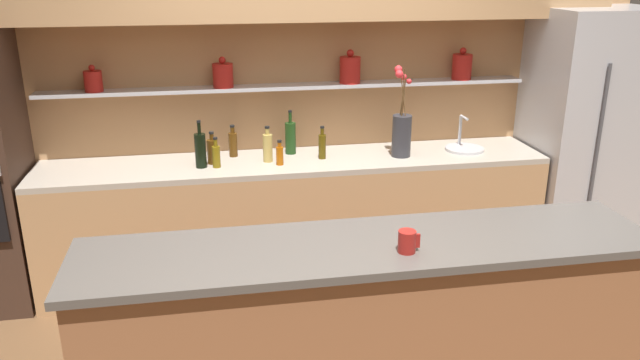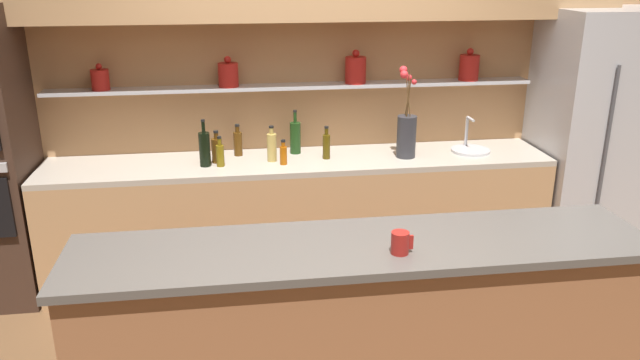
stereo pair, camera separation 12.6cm
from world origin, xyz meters
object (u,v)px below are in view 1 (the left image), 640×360
bottle_wine_1 (200,150)px  bottle_spirit_4 (233,143)px  bottle_oil_6 (322,145)px  flower_vase (401,131)px  bottle_wine_3 (291,137)px  bottle_spirit_2 (212,151)px  bottle_sauce_5 (280,155)px  sink_fixture (464,147)px  bottle_oil_7 (216,155)px  bottle_spirit_0 (268,147)px  coffee_mug (407,241)px  refrigerator (587,138)px

bottle_wine_1 → bottle_spirit_4: 0.32m
bottle_spirit_4 → bottle_oil_6: bottle_oil_6 is taller
bottle_spirit_4 → flower_vase: bearing=-9.9°
bottle_wine_3 → bottle_spirit_4: size_ratio=1.39×
bottle_spirit_2 → bottle_sauce_5: bearing=-13.7°
flower_vase → sink_fixture: bearing=7.0°
bottle_wine_1 → bottle_spirit_4: bottle_wine_1 is taller
bottle_wine_1 → bottle_oil_7: (0.10, -0.02, -0.04)m
flower_vase → bottle_sauce_5: flower_vase is taller
flower_vase → bottle_oil_6: 0.58m
bottle_spirit_0 → bottle_oil_6: 0.39m
bottle_spirit_0 → bottle_wine_3: (0.19, 0.17, 0.02)m
bottle_spirit_0 → bottle_spirit_2: 0.39m
bottle_wine_1 → bottle_spirit_4: size_ratio=1.42×
bottle_wine_3 → bottle_spirit_4: bottle_wine_3 is taller
bottle_sauce_5 → bottle_spirit_0: bearing=129.6°
bottle_spirit_2 → bottle_sauce_5: bottle_spirit_2 is taller
bottle_spirit_4 → bottle_sauce_5: 0.41m
bottle_sauce_5 → bottle_oil_7: bearing=177.2°
coffee_mug → bottle_spirit_4: bearing=109.4°
bottle_wine_1 → bottle_spirit_0: bearing=5.9°
bottle_oil_6 → coffee_mug: bearing=-88.1°
bottle_spirit_0 → coffee_mug: bearing=-75.8°
bottle_oil_7 → bottle_wine_1: bearing=169.3°
bottle_spirit_0 → bottle_oil_6: bearing=0.2°
refrigerator → flower_vase: 1.51m
bottle_sauce_5 → coffee_mug: (0.38, -1.69, 0.08)m
bottle_spirit_4 → bottle_sauce_5: (0.31, -0.26, -0.02)m
flower_vase → coffee_mug: flower_vase is taller
bottle_spirit_2 → bottle_sauce_5: 0.48m
bottle_sauce_5 → bottle_oil_6: 0.33m
bottle_wine_1 → bottle_oil_6: bearing=3.3°
bottle_spirit_0 → bottle_sauce_5: 0.12m
bottle_spirit_0 → bottle_wine_1: (-0.47, -0.05, 0.02)m
bottle_spirit_2 → bottle_oil_7: 0.09m
sink_fixture → bottle_wine_1: bottle_wine_1 is taller
sink_fixture → bottle_wine_1: size_ratio=0.87×
bottle_spirit_4 → refrigerator: bearing=-4.1°
bottle_spirit_0 → bottle_oil_7: 0.37m
bottle_wine_3 → bottle_sauce_5: 0.29m
bottle_wine_3 → bottle_oil_6: 0.27m
refrigerator → bottle_oil_6: size_ratio=8.14×
flower_vase → bottle_spirit_2: (-1.36, 0.06, -0.10)m
refrigerator → sink_fixture: size_ratio=6.75×
sink_fixture → bottle_spirit_2: size_ratio=1.25×
bottle_spirit_4 → bottle_oil_7: 0.27m
refrigerator → bottle_spirit_2: bearing=179.0°
flower_vase → bottle_wine_3: size_ratio=2.03×
flower_vase → coffee_mug: size_ratio=6.38×
bottle_spirit_2 → refrigerator: bearing=-1.0°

